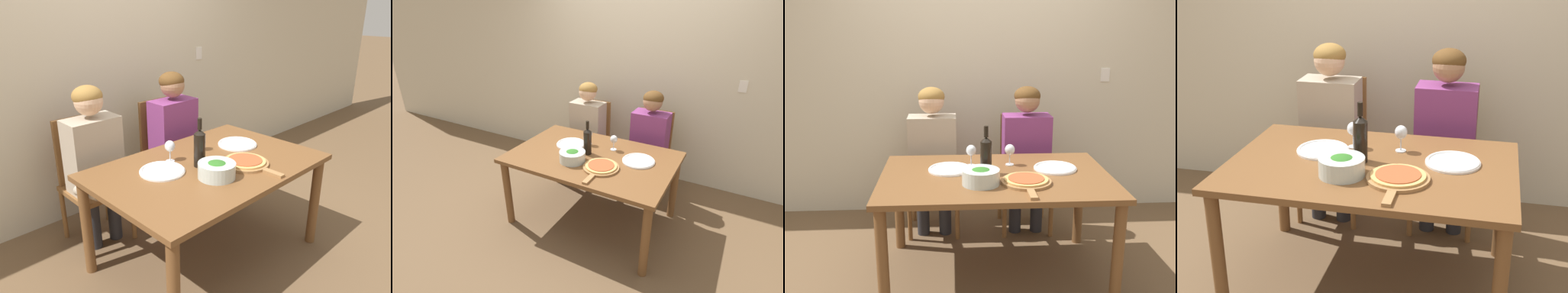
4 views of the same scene
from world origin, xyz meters
TOP-DOWN VIEW (x-y plane):
  - ground_plane at (0.00, 0.00)m, footprint 40.00×40.00m
  - back_wall at (0.00, 1.23)m, footprint 10.00×0.06m
  - dining_table at (0.00, 0.00)m, footprint 1.52×0.99m
  - chair_left at (-0.44, 0.82)m, footprint 0.42×0.42m
  - chair_right at (0.32, 0.82)m, footprint 0.42×0.42m
  - person_woman at (-0.44, 0.70)m, footprint 0.47×0.51m
  - person_man at (0.32, 0.70)m, footprint 0.47×0.51m
  - wine_bottle at (-0.06, 0.02)m, footprint 0.08×0.08m
  - broccoli_bowl at (-0.11, -0.18)m, footprint 0.24×0.24m
  - dinner_plate_left at (-0.30, 0.11)m, footprint 0.29×0.29m
  - dinner_plate_right at (0.42, 0.10)m, footprint 0.29×0.29m
  - pizza_on_board at (0.18, -0.18)m, footprint 0.32×0.46m
  - wine_glass_left at (-0.15, 0.21)m, footprint 0.07×0.07m
  - wine_glass_right at (0.12, 0.21)m, footprint 0.07×0.07m

SIDE VIEW (x-z plane):
  - ground_plane at x=0.00m, z-range 0.00..0.00m
  - chair_left at x=-0.44m, z-range 0.03..0.98m
  - chair_right at x=0.32m, z-range 0.03..0.98m
  - dining_table at x=0.00m, z-range 0.27..1.00m
  - person_woman at x=-0.44m, z-range 0.12..1.34m
  - person_man at x=0.32m, z-range 0.12..1.34m
  - dinner_plate_left at x=-0.30m, z-range 0.72..0.75m
  - dinner_plate_right at x=0.42m, z-range 0.72..0.75m
  - pizza_on_board at x=0.18m, z-range 0.72..0.76m
  - broccoli_bowl at x=-0.11m, z-range 0.72..0.83m
  - wine_glass_left at x=-0.15m, z-range 0.76..0.91m
  - wine_glass_right at x=0.12m, z-range 0.76..0.91m
  - wine_bottle at x=-0.06m, z-range 0.70..1.02m
  - back_wall at x=0.00m, z-range 0.00..2.70m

